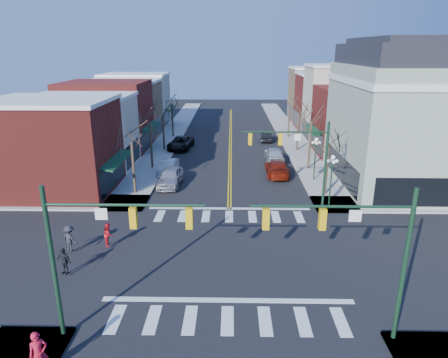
# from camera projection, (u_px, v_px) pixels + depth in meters

# --- Properties ---
(ground) EXTENTS (160.00, 160.00, 0.00)m
(ground) POSITION_uv_depth(u_px,v_px,m) (228.00, 256.00, 24.97)
(ground) COLOR black
(ground) RESTS_ON ground
(sidewalk_left) EXTENTS (3.50, 70.00, 0.15)m
(sidewalk_left) POSITION_uv_depth(u_px,v_px,m) (151.00, 165.00, 44.10)
(sidewalk_left) COLOR #9E9B93
(sidewalk_left) RESTS_ON ground
(sidewalk_right) EXTENTS (3.50, 70.00, 0.15)m
(sidewalk_right) POSITION_uv_depth(u_px,v_px,m) (310.00, 166.00, 43.78)
(sidewalk_right) COLOR #9E9B93
(sidewalk_right) RESTS_ON ground
(bldg_left_brick_a) EXTENTS (10.00, 8.50, 8.00)m
(bldg_left_brick_a) POSITION_uv_depth(u_px,v_px,m) (54.00, 148.00, 35.16)
(bldg_left_brick_a) COLOR maroon
(bldg_left_brick_a) RESTS_ON ground
(bldg_left_stucco_a) EXTENTS (10.00, 7.00, 7.50)m
(bldg_left_stucco_a) POSITION_uv_depth(u_px,v_px,m) (85.00, 133.00, 42.60)
(bldg_left_stucco_a) COLOR #C0B69E
(bldg_left_stucco_a) RESTS_ON ground
(bldg_left_brick_b) EXTENTS (10.00, 9.00, 8.50)m
(bldg_left_brick_b) POSITION_uv_depth(u_px,v_px,m) (107.00, 116.00, 50.04)
(bldg_left_brick_b) COLOR maroon
(bldg_left_brick_b) RESTS_ON ground
(bldg_left_tan) EXTENTS (10.00, 7.50, 7.80)m
(bldg_left_tan) POSITION_uv_depth(u_px,v_px,m) (124.00, 109.00, 57.98)
(bldg_left_tan) COLOR #9D7E56
(bldg_left_tan) RESTS_ON ground
(bldg_left_stucco_b) EXTENTS (10.00, 8.00, 8.20)m
(bldg_left_stucco_b) POSITION_uv_depth(u_px,v_px,m) (136.00, 101.00, 65.28)
(bldg_left_stucco_b) COLOR #C0B69E
(bldg_left_stucco_b) RESTS_ON ground
(bldg_right_brick_a) EXTENTS (10.00, 8.50, 8.00)m
(bldg_right_brick_a) POSITION_uv_depth(u_px,v_px,m) (359.00, 121.00, 47.89)
(bldg_right_brick_a) COLOR maroon
(bldg_right_brick_a) RESTS_ON ground
(bldg_right_stucco) EXTENTS (10.00, 7.00, 10.00)m
(bldg_right_stucco) POSITION_uv_depth(u_px,v_px,m) (343.00, 104.00, 54.94)
(bldg_right_stucco) COLOR #C0B69E
(bldg_right_stucco) RESTS_ON ground
(bldg_right_brick_b) EXTENTS (10.00, 8.00, 8.50)m
(bldg_right_brick_b) POSITION_uv_depth(u_px,v_px,m) (330.00, 103.00, 62.30)
(bldg_right_brick_b) COLOR maroon
(bldg_right_brick_b) RESTS_ON ground
(bldg_right_tan) EXTENTS (10.00, 8.00, 9.00)m
(bldg_right_tan) POSITION_uv_depth(u_px,v_px,m) (319.00, 95.00, 69.82)
(bldg_right_tan) COLOR #9D7E56
(bldg_right_tan) RESTS_ON ground
(victorian_corner) EXTENTS (12.25, 14.25, 13.30)m
(victorian_corner) POSITION_uv_depth(u_px,v_px,m) (411.00, 114.00, 36.36)
(victorian_corner) COLOR #929E89
(victorian_corner) RESTS_ON ground
(traffic_mast_near_left) EXTENTS (6.60, 0.28, 7.20)m
(traffic_mast_near_left) POSITION_uv_depth(u_px,v_px,m) (94.00, 243.00, 16.57)
(traffic_mast_near_left) COLOR #14331E
(traffic_mast_near_left) RESTS_ON ground
(traffic_mast_near_right) EXTENTS (6.60, 0.28, 7.20)m
(traffic_mast_near_right) POSITION_uv_depth(u_px,v_px,m) (362.00, 245.00, 16.37)
(traffic_mast_near_right) COLOR #14331E
(traffic_mast_near_right) RESTS_ON ground
(traffic_mast_far_right) EXTENTS (6.60, 0.28, 7.20)m
(traffic_mast_far_right) POSITION_uv_depth(u_px,v_px,m) (302.00, 154.00, 30.42)
(traffic_mast_far_right) COLOR #14331E
(traffic_mast_far_right) RESTS_ON ground
(lamppost_corner) EXTENTS (0.36, 0.36, 4.33)m
(lamppost_corner) POSITION_uv_depth(u_px,v_px,m) (332.00, 172.00, 31.97)
(lamppost_corner) COLOR #14331E
(lamppost_corner) RESTS_ON ground
(lamppost_midblock) EXTENTS (0.36, 0.36, 4.33)m
(lamppost_midblock) POSITION_uv_depth(u_px,v_px,m) (316.00, 152.00, 38.14)
(lamppost_midblock) COLOR #14331E
(lamppost_midblock) RESTS_ON ground
(tree_left_a) EXTENTS (0.24, 0.24, 4.76)m
(tree_left_a) POSITION_uv_depth(u_px,v_px,m) (134.00, 169.00, 34.82)
(tree_left_a) COLOR #382B21
(tree_left_a) RESTS_ON ground
(tree_left_b) EXTENTS (0.24, 0.24, 5.04)m
(tree_left_b) POSITION_uv_depth(u_px,v_px,m) (151.00, 146.00, 42.38)
(tree_left_b) COLOR #382B21
(tree_left_b) RESTS_ON ground
(tree_left_c) EXTENTS (0.24, 0.24, 4.55)m
(tree_left_c) POSITION_uv_depth(u_px,v_px,m) (164.00, 133.00, 50.05)
(tree_left_c) COLOR #382B21
(tree_left_c) RESTS_ON ground
(tree_left_d) EXTENTS (0.24, 0.24, 4.90)m
(tree_left_d) POSITION_uv_depth(u_px,v_px,m) (173.00, 120.00, 57.60)
(tree_left_d) COLOR #382B21
(tree_left_d) RESTS_ON ground
(tree_right_a) EXTENTS (0.24, 0.24, 4.62)m
(tree_right_a) POSITION_uv_depth(u_px,v_px,m) (326.00, 170.00, 34.54)
(tree_right_a) COLOR #382B21
(tree_right_a) RESTS_ON ground
(tree_right_b) EXTENTS (0.24, 0.24, 5.18)m
(tree_right_b) POSITION_uv_depth(u_px,v_px,m) (310.00, 146.00, 42.05)
(tree_right_b) COLOR #382B21
(tree_right_b) RESTS_ON ground
(tree_right_c) EXTENTS (0.24, 0.24, 4.83)m
(tree_right_c) POSITION_uv_depth(u_px,v_px,m) (298.00, 132.00, 49.70)
(tree_right_c) COLOR #382B21
(tree_right_c) RESTS_ON ground
(tree_right_d) EXTENTS (0.24, 0.24, 4.97)m
(tree_right_d) POSITION_uv_depth(u_px,v_px,m) (289.00, 121.00, 57.28)
(tree_right_d) COLOR #382B21
(tree_right_d) RESTS_ON ground
(car_left_near) EXTENTS (2.23, 5.06, 1.69)m
(car_left_near) POSITION_uv_depth(u_px,v_px,m) (170.00, 177.00, 37.57)
(car_left_near) COLOR #B0B0B4
(car_left_near) RESTS_ON ground
(car_left_mid) EXTENTS (1.79, 4.31, 1.39)m
(car_left_mid) POSITION_uv_depth(u_px,v_px,m) (168.00, 167.00, 41.38)
(car_left_mid) COLOR silver
(car_left_mid) RESTS_ON ground
(car_left_far) EXTENTS (3.26, 5.90, 1.56)m
(car_left_far) POSITION_uv_depth(u_px,v_px,m) (181.00, 143.00, 51.27)
(car_left_far) COLOR black
(car_left_far) RESTS_ON ground
(car_right_near) EXTENTS (2.25, 5.39, 1.56)m
(car_right_near) POSITION_uv_depth(u_px,v_px,m) (277.00, 168.00, 40.55)
(car_right_near) COLOR maroon
(car_right_near) RESTS_ON ground
(car_right_mid) EXTENTS (2.08, 5.07, 1.72)m
(car_right_mid) POSITION_uv_depth(u_px,v_px,m) (274.00, 154.00, 45.49)
(car_right_mid) COLOR silver
(car_right_mid) RESTS_ON ground
(car_right_far) EXTENTS (1.73, 4.21, 1.36)m
(car_right_far) POSITION_uv_depth(u_px,v_px,m) (266.00, 136.00, 55.60)
(car_right_far) COLOR black
(car_right_far) RESTS_ON ground
(pedestrian_red_a) EXTENTS (0.83, 0.78, 1.91)m
(pedestrian_red_a) POSITION_uv_depth(u_px,v_px,m) (39.00, 354.00, 15.48)
(pedestrian_red_a) COLOR #AE1229
(pedestrian_red_a) RESTS_ON sidewalk_left
(pedestrian_red_b) EXTENTS (0.71, 0.84, 1.54)m
(pedestrian_red_b) POSITION_uv_depth(u_px,v_px,m) (108.00, 234.00, 25.83)
(pedestrian_red_b) COLOR red
(pedestrian_red_b) RESTS_ON sidewalk_left
(pedestrian_dark_a) EXTENTS (1.03, 0.72, 1.62)m
(pedestrian_dark_a) POSITION_uv_depth(u_px,v_px,m) (64.00, 261.00, 22.54)
(pedestrian_dark_a) COLOR black
(pedestrian_dark_a) RESTS_ON sidewalk_left
(pedestrian_dark_b) EXTENTS (1.28, 1.07, 1.72)m
(pedestrian_dark_b) POSITION_uv_depth(u_px,v_px,m) (70.00, 238.00, 25.08)
(pedestrian_dark_b) COLOR #22222A
(pedestrian_dark_b) RESTS_ON sidewalk_left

